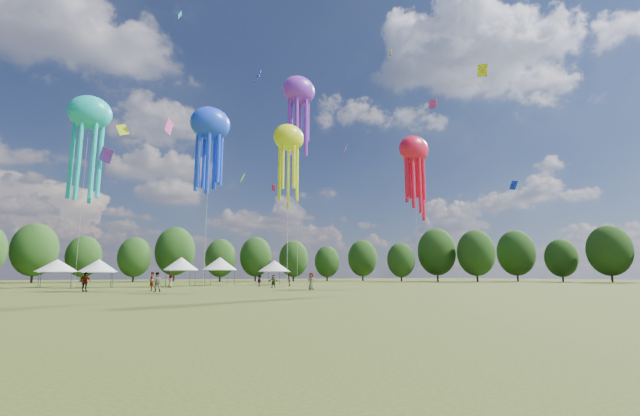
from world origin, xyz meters
TOP-DOWN VIEW (x-y plane):
  - ground at (0.00, 0.00)m, footprint 300.00×300.00m
  - spectator_near at (-8.75, 34.77)m, footprint 0.94×0.74m
  - spectators_far at (1.11, 41.26)m, footprint 26.76×16.74m
  - festival_tents at (-2.43, 55.63)m, footprint 35.73×9.76m
  - show_kites at (-1.83, 38.48)m, footprint 35.53×27.44m
  - small_kites at (-0.38, 41.53)m, footprint 72.85×58.16m
  - treeline at (-3.87, 62.51)m, footprint 201.57×95.24m

SIDE VIEW (x-z plane):
  - ground at x=0.00m, z-range 0.00..0.00m
  - spectators_far at x=1.11m, z-range -0.09..1.83m
  - spectator_near at x=-8.75m, z-range 0.00..1.88m
  - festival_tents at x=-2.43m, z-range 0.87..5.27m
  - treeline at x=-3.87m, z-range -0.17..13.26m
  - show_kites at x=-1.83m, z-range 4.23..33.00m
  - small_kites at x=-0.38m, z-range 8.79..54.41m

